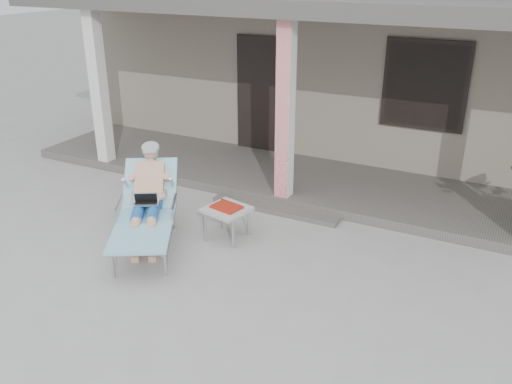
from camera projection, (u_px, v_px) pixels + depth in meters
The scene contains 7 objects.
ground at pixel (211, 268), 6.63m from camera, with size 60.00×60.00×0.00m, color #9E9E99.
house at pixel (371, 54), 11.29m from camera, with size 10.40×5.40×3.30m.
porch_deck at pixel (304, 181), 9.06m from camera, with size 10.00×2.00×0.15m, color #605B56.
porch_overhang at pixel (309, 11), 7.94m from camera, with size 10.00×2.30×2.85m.
porch_step at pixel (275, 209), 8.13m from camera, with size 2.00×0.30×0.07m, color #605B56.
lounger at pixel (146, 188), 7.00m from camera, with size 1.53×1.94×1.24m.
side_table at pixel (227, 211), 7.20m from camera, with size 0.63×0.63×0.48m.
Camera 1 is at (3.08, -4.85, 3.48)m, focal length 38.00 mm.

